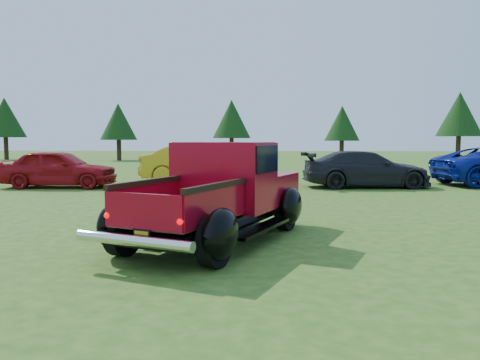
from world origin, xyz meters
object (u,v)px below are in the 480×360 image
(tree_mid_right, at_px, (342,123))
(show_car_yellow, at_px, (199,163))
(tree_west, at_px, (118,122))
(show_car_grey, at_px, (366,169))
(tree_east, at_px, (459,114))
(tree_mid_left, at_px, (232,119))
(pickup_truck, at_px, (224,193))
(tree_far_west, at_px, (5,118))
(show_car_red, at_px, (59,168))

(tree_mid_right, height_order, show_car_yellow, tree_mid_right)
(tree_west, bearing_deg, show_car_grey, -52.79)
(tree_mid_right, distance_m, tree_east, 9.04)
(tree_mid_left, height_order, pickup_truck, tree_mid_left)
(tree_mid_left, bearing_deg, show_car_grey, -73.83)
(show_car_yellow, bearing_deg, tree_far_west, 36.44)
(tree_mid_left, distance_m, show_car_yellow, 21.07)
(show_car_yellow, bearing_deg, tree_mid_left, -6.86)
(show_car_red, bearing_deg, show_car_yellow, -66.58)
(tree_mid_left, bearing_deg, tree_west, -167.47)
(tree_far_west, bearing_deg, tree_east, -0.77)
(show_car_red, distance_m, show_car_yellow, 5.19)
(tree_mid_right, height_order, pickup_truck, tree_mid_right)
(tree_mid_right, bearing_deg, tree_west, -176.82)
(pickup_truck, height_order, show_car_yellow, pickup_truck)
(tree_far_west, bearing_deg, show_car_red, -56.57)
(tree_east, distance_m, show_car_yellow, 26.43)
(pickup_truck, bearing_deg, show_car_yellow, 122.18)
(tree_mid_right, height_order, show_car_grey, tree_mid_right)
(tree_west, xyz_separation_m, pickup_truck, (11.23, -29.23, -2.32))
(tree_east, height_order, show_car_red, tree_east)
(pickup_truck, xyz_separation_m, show_car_grey, (4.27, 8.82, -0.14))
(tree_far_west, height_order, show_car_grey, tree_far_west)
(tree_mid_right, height_order, show_car_red, tree_mid_right)
(tree_east, distance_m, pickup_truck, 33.77)
(tree_far_west, relative_size, show_car_yellow, 1.13)
(pickup_truck, bearing_deg, show_car_red, 150.80)
(tree_mid_right, height_order, tree_east, tree_east)
(tree_west, distance_m, tree_mid_right, 18.03)
(show_car_red, bearing_deg, tree_west, 10.60)
(tree_west, bearing_deg, tree_far_west, 174.29)
(tree_east, bearing_deg, tree_mid_left, 175.24)
(show_car_yellow, xyz_separation_m, show_car_grey, (6.21, -1.51, -0.11))
(pickup_truck, bearing_deg, tree_east, 83.59)
(tree_west, bearing_deg, pickup_truck, -68.98)
(tree_far_west, distance_m, tree_mid_right, 28.01)
(tree_far_west, xyz_separation_m, pickup_truck, (21.23, -30.23, -2.73))
(tree_far_west, relative_size, tree_west, 1.13)
(tree_west, distance_m, pickup_truck, 31.40)
(tree_far_west, bearing_deg, tree_west, -5.71)
(show_car_yellow, height_order, show_car_grey, show_car_yellow)
(tree_mid_right, bearing_deg, tree_east, -3.18)
(tree_far_west, height_order, tree_mid_left, tree_far_west)
(tree_far_west, relative_size, tree_mid_left, 1.04)
(tree_far_west, xyz_separation_m, tree_west, (10.00, -1.00, -0.41))
(tree_far_west, height_order, show_car_red, tree_far_west)
(tree_west, xyz_separation_m, show_car_yellow, (9.29, -18.91, -2.35))
(show_car_grey, bearing_deg, tree_west, 32.19)
(tree_mid_right, relative_size, show_car_grey, 0.98)
(pickup_truck, xyz_separation_m, show_car_yellow, (-1.94, 10.32, -0.03))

